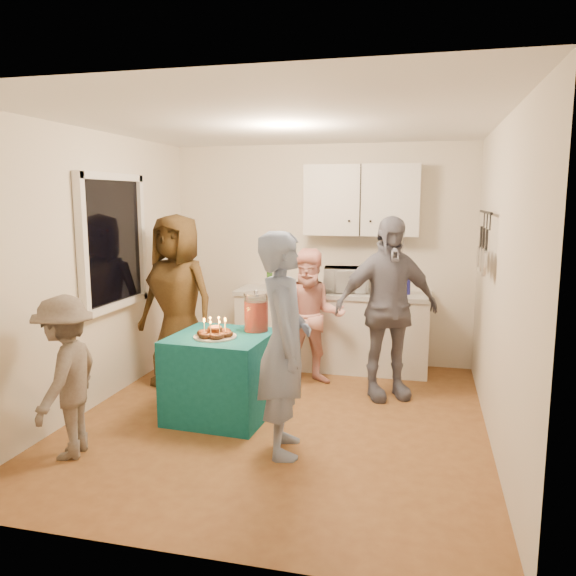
% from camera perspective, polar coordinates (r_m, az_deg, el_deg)
% --- Properties ---
extents(floor, '(4.00, 4.00, 0.00)m').
position_cam_1_polar(floor, '(5.19, -0.94, -13.25)').
color(floor, brown).
rests_on(floor, ground).
extents(ceiling, '(4.00, 4.00, 0.00)m').
position_cam_1_polar(ceiling, '(4.84, -1.03, 16.54)').
color(ceiling, white).
rests_on(ceiling, floor).
extents(back_wall, '(3.60, 3.60, 0.00)m').
position_cam_1_polar(back_wall, '(6.79, 3.32, 3.40)').
color(back_wall, silver).
rests_on(back_wall, floor).
extents(left_wall, '(4.00, 4.00, 0.00)m').
position_cam_1_polar(left_wall, '(5.58, -19.17, 1.66)').
color(left_wall, silver).
rests_on(left_wall, floor).
extents(right_wall, '(4.00, 4.00, 0.00)m').
position_cam_1_polar(right_wall, '(4.73, 20.63, 0.32)').
color(right_wall, silver).
rests_on(right_wall, floor).
extents(window_night, '(0.04, 1.00, 1.20)m').
position_cam_1_polar(window_night, '(5.79, -17.45, 4.50)').
color(window_night, black).
rests_on(window_night, left_wall).
extents(counter, '(2.20, 0.58, 0.86)m').
position_cam_1_polar(counter, '(6.61, 4.49, -4.43)').
color(counter, white).
rests_on(counter, floor).
extents(countertop, '(2.24, 0.62, 0.05)m').
position_cam_1_polar(countertop, '(6.51, 4.54, -0.53)').
color(countertop, beige).
rests_on(countertop, counter).
extents(upper_cabinet, '(1.30, 0.30, 0.80)m').
position_cam_1_polar(upper_cabinet, '(6.53, 7.50, 8.83)').
color(upper_cabinet, white).
rests_on(upper_cabinet, back_wall).
extents(pot_rack, '(0.12, 1.00, 0.60)m').
position_cam_1_polar(pot_rack, '(5.38, 19.10, 4.62)').
color(pot_rack, black).
rests_on(pot_rack, right_wall).
extents(microwave, '(0.54, 0.40, 0.28)m').
position_cam_1_polar(microwave, '(6.47, 5.93, 0.86)').
color(microwave, white).
rests_on(microwave, countertop).
extents(party_table, '(0.90, 0.90, 0.76)m').
position_cam_1_polar(party_table, '(5.19, -6.75, -8.83)').
color(party_table, '#0F5E66').
rests_on(party_table, floor).
extents(donut_cake, '(0.38, 0.38, 0.18)m').
position_cam_1_polar(donut_cake, '(4.98, -7.44, -4.00)').
color(donut_cake, '#381C0C').
rests_on(donut_cake, party_table).
extents(punch_jar, '(0.22, 0.22, 0.34)m').
position_cam_1_polar(punch_jar, '(5.18, -3.26, -2.54)').
color(punch_jar, red).
rests_on(punch_jar, party_table).
extents(man_birthday, '(0.56, 0.72, 1.73)m').
position_cam_1_polar(man_birthday, '(4.33, -0.38, -5.71)').
color(man_birthday, '#788AAE').
rests_on(man_birthday, floor).
extents(woman_back_left, '(0.99, 0.75, 1.81)m').
position_cam_1_polar(woman_back_left, '(6.05, -11.15, -1.23)').
color(woman_back_left, brown).
rests_on(woman_back_left, floor).
extents(woman_back_center, '(0.83, 0.72, 1.46)m').
position_cam_1_polar(woman_back_center, '(5.96, 2.46, -2.96)').
color(woman_back_center, '#FF8985').
rests_on(woman_back_center, floor).
extents(woman_back_right, '(1.15, 0.86, 1.81)m').
position_cam_1_polar(woman_back_right, '(5.61, 10.01, -2.03)').
color(woman_back_right, black).
rests_on(woman_back_right, floor).
extents(child_near_left, '(0.61, 0.88, 1.26)m').
position_cam_1_polar(child_near_left, '(4.64, -21.62, -8.39)').
color(child_near_left, '#574D46').
rests_on(child_near_left, floor).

